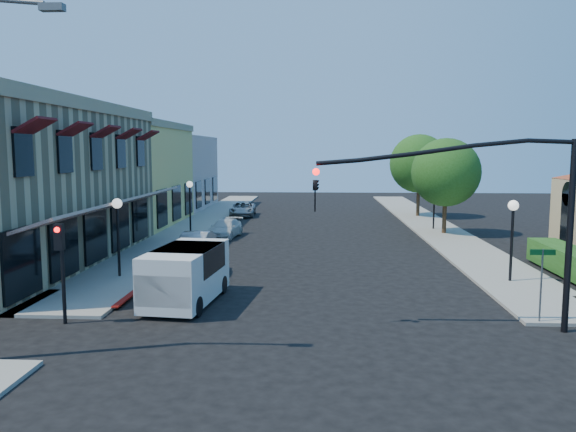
{
  "coord_description": "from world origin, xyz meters",
  "views": [
    {
      "loc": [
        0.25,
        -15.96,
        5.65
      ],
      "look_at": [
        -1.12,
        10.07,
        2.6
      ],
      "focal_mm": 35.0,
      "sensor_mm": 36.0,
      "label": 1
    }
  ],
  "objects_px": {
    "signal_mast_arm": "(500,202)",
    "street_tree_b": "(419,164)",
    "lamppost_right_near": "(513,220)",
    "lamppost_left_far": "(190,193)",
    "white_van": "(186,272)",
    "lamppost_left_near": "(118,217)",
    "parked_car_d": "(243,209)",
    "secondary_signal": "(61,255)",
    "street_tree_a": "(446,172)",
    "lamppost_right_far": "(434,192)",
    "street_name_sign": "(542,274)",
    "parked_car_c": "(225,229)",
    "parked_car_a": "(205,263)",
    "parked_car_b": "(195,245)"
  },
  "relations": [
    {
      "from": "lamppost_left_far",
      "to": "lamppost_left_near",
      "type": "bearing_deg",
      "value": -90.0
    },
    {
      "from": "parked_car_c",
      "to": "parked_car_d",
      "type": "distance_m",
      "value": 12.01
    },
    {
      "from": "signal_mast_arm",
      "to": "white_van",
      "type": "bearing_deg",
      "value": 165.87
    },
    {
      "from": "lamppost_left_far",
      "to": "lamppost_right_near",
      "type": "distance_m",
      "value": 22.02
    },
    {
      "from": "street_tree_b",
      "to": "parked_car_a",
      "type": "distance_m",
      "value": 27.36
    },
    {
      "from": "street_name_sign",
      "to": "parked_car_a",
      "type": "xyz_separation_m",
      "value": [
        -12.3,
        6.39,
        -1.09
      ]
    },
    {
      "from": "parked_car_b",
      "to": "white_van",
      "type": "bearing_deg",
      "value": -77.27
    },
    {
      "from": "lamppost_left_near",
      "to": "parked_car_c",
      "type": "relative_size",
      "value": 0.88
    },
    {
      "from": "street_tree_a",
      "to": "white_van",
      "type": "relative_size",
      "value": 1.33
    },
    {
      "from": "street_name_sign",
      "to": "parked_car_d",
      "type": "height_order",
      "value": "street_name_sign"
    },
    {
      "from": "lamppost_left_near",
      "to": "parked_car_d",
      "type": "distance_m",
      "value": 24.2
    },
    {
      "from": "signal_mast_arm",
      "to": "street_name_sign",
      "type": "xyz_separation_m",
      "value": [
        1.64,
        0.7,
        -2.39
      ]
    },
    {
      "from": "lamppost_right_near",
      "to": "parked_car_d",
      "type": "relative_size",
      "value": 0.81
    },
    {
      "from": "signal_mast_arm",
      "to": "lamppost_right_near",
      "type": "height_order",
      "value": "signal_mast_arm"
    },
    {
      "from": "street_tree_b",
      "to": "white_van",
      "type": "relative_size",
      "value": 1.44
    },
    {
      "from": "street_name_sign",
      "to": "parked_car_a",
      "type": "height_order",
      "value": "street_name_sign"
    },
    {
      "from": "lamppost_left_near",
      "to": "parked_car_a",
      "type": "xyz_separation_m",
      "value": [
        3.7,
        0.59,
        -2.12
      ]
    },
    {
      "from": "secondary_signal",
      "to": "parked_car_d",
      "type": "xyz_separation_m",
      "value": [
        1.8,
        30.59,
        -1.7
      ]
    },
    {
      "from": "secondary_signal",
      "to": "lamppost_left_near",
      "type": "bearing_deg",
      "value": 94.34
    },
    {
      "from": "parked_car_a",
      "to": "parked_car_b",
      "type": "bearing_deg",
      "value": 103.82
    },
    {
      "from": "lamppost_left_near",
      "to": "lamppost_left_far",
      "type": "relative_size",
      "value": 1.0
    },
    {
      "from": "lamppost_left_far",
      "to": "parked_car_d",
      "type": "relative_size",
      "value": 0.81
    },
    {
      "from": "lamppost_left_near",
      "to": "lamppost_right_near",
      "type": "distance_m",
      "value": 17.0
    },
    {
      "from": "street_tree_a",
      "to": "lamppost_right_near",
      "type": "distance_m",
      "value": 14.08
    },
    {
      "from": "street_tree_a",
      "to": "lamppost_right_far",
      "type": "xyz_separation_m",
      "value": [
        -0.3,
        2.0,
        -1.46
      ]
    },
    {
      "from": "street_tree_a",
      "to": "secondary_signal",
      "type": "bearing_deg",
      "value": -129.21
    },
    {
      "from": "parked_car_b",
      "to": "street_name_sign",
      "type": "bearing_deg",
      "value": -35.74
    },
    {
      "from": "secondary_signal",
      "to": "lamppost_right_far",
      "type": "relative_size",
      "value": 0.93
    },
    {
      "from": "lamppost_right_near",
      "to": "lamppost_right_far",
      "type": "bearing_deg",
      "value": 90.0
    },
    {
      "from": "street_tree_a",
      "to": "street_tree_b",
      "type": "xyz_separation_m",
      "value": [
        0.0,
        10.0,
        0.35
      ]
    },
    {
      "from": "parked_car_c",
      "to": "lamppost_right_far",
      "type": "bearing_deg",
      "value": 22.77
    },
    {
      "from": "lamppost_right_far",
      "to": "parked_car_b",
      "type": "relative_size",
      "value": 0.87
    },
    {
      "from": "signal_mast_arm",
      "to": "parked_car_b",
      "type": "distance_m",
      "value": 17.01
    },
    {
      "from": "secondary_signal",
      "to": "lamppost_right_far",
      "type": "xyz_separation_m",
      "value": [
        16.5,
        22.59,
        0.42
      ]
    },
    {
      "from": "lamppost_right_near",
      "to": "lamppost_right_far",
      "type": "xyz_separation_m",
      "value": [
        0.0,
        16.0,
        0.0
      ]
    },
    {
      "from": "signal_mast_arm",
      "to": "lamppost_left_near",
      "type": "relative_size",
      "value": 2.24
    },
    {
      "from": "signal_mast_arm",
      "to": "secondary_signal",
      "type": "bearing_deg",
      "value": -179.63
    },
    {
      "from": "street_tree_b",
      "to": "street_name_sign",
      "type": "height_order",
      "value": "street_tree_b"
    },
    {
      "from": "street_tree_a",
      "to": "parked_car_b",
      "type": "relative_size",
      "value": 1.58
    },
    {
      "from": "signal_mast_arm",
      "to": "parked_car_c",
      "type": "bearing_deg",
      "value": 122.14
    },
    {
      "from": "signal_mast_arm",
      "to": "lamppost_right_near",
      "type": "xyz_separation_m",
      "value": [
        2.64,
        6.5,
        -1.35
      ]
    },
    {
      "from": "lamppost_left_far",
      "to": "parked_car_d",
      "type": "xyz_separation_m",
      "value": [
        2.3,
        10.0,
        -2.12
      ]
    },
    {
      "from": "street_tree_a",
      "to": "parked_car_c",
      "type": "bearing_deg",
      "value": -172.18
    },
    {
      "from": "street_tree_a",
      "to": "parked_car_c",
      "type": "height_order",
      "value": "street_tree_a"
    },
    {
      "from": "street_tree_b",
      "to": "lamppost_right_near",
      "type": "distance_m",
      "value": 24.07
    },
    {
      "from": "street_tree_a",
      "to": "street_tree_b",
      "type": "bearing_deg",
      "value": 90.0
    },
    {
      "from": "parked_car_d",
      "to": "lamppost_right_far",
      "type": "bearing_deg",
      "value": -31.4
    },
    {
      "from": "signal_mast_arm",
      "to": "street_tree_b",
      "type": "bearing_deg",
      "value": 84.49
    },
    {
      "from": "street_name_sign",
      "to": "parked_car_b",
      "type": "relative_size",
      "value": 0.61
    },
    {
      "from": "lamppost_right_far",
      "to": "parked_car_d",
      "type": "height_order",
      "value": "lamppost_right_far"
    }
  ]
}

